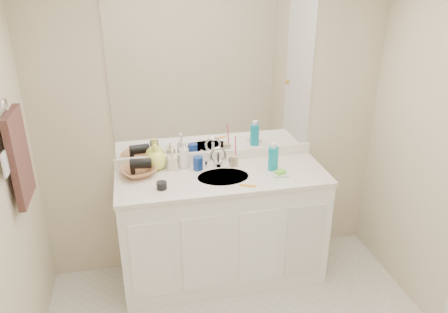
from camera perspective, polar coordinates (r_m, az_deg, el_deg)
wall_back at (r=3.25m, az=-1.21°, el=4.70°), size 2.60×0.02×2.40m
vanity_cabinet at (r=3.36m, az=-0.18°, el=-9.45°), size 1.50×0.55×0.85m
countertop at (r=3.13m, az=-0.19°, el=-2.72°), size 1.52×0.57×0.03m
backsplash at (r=3.34m, az=-1.12°, el=0.08°), size 1.52×0.03×0.08m
sink_basin at (r=3.12m, az=-0.12°, el=-2.84°), size 0.37×0.37×0.02m
faucet at (r=3.25m, az=-0.78°, el=-0.38°), size 0.02×0.02×0.11m
mirror at (r=3.14m, az=-1.25°, el=10.87°), size 1.48×0.01×1.20m
blue_mug at (r=3.20m, az=-3.41°, el=-0.88°), size 0.08×0.08×0.10m
tan_cup at (r=3.25m, az=1.33°, el=-0.58°), size 0.08×0.08×0.08m
toothbrush at (r=3.21m, az=1.52°, el=1.20°), size 0.02×0.04×0.19m
mouthwash_bottle at (r=3.20m, az=6.44°, el=-0.28°), size 0.08×0.08×0.18m
soap_dish at (r=3.15m, az=7.33°, el=-2.32°), size 0.12×0.10×0.01m
green_soap at (r=3.15m, az=7.35°, el=-2.03°), size 0.08×0.07×0.02m
orange_comb at (r=2.99m, az=3.12°, el=-3.81°), size 0.12×0.07×0.00m
dark_jar at (r=2.97m, az=-8.14°, el=-3.76°), size 0.08×0.08×0.05m
soap_bottle_white at (r=3.22m, az=-5.24°, el=0.26°), size 0.09×0.09×0.21m
soap_bottle_cream at (r=3.21m, az=-6.73°, el=-0.41°), size 0.07×0.08×0.15m
soap_bottle_yellow at (r=3.23m, az=-8.89°, el=-0.04°), size 0.20×0.20×0.19m
wicker_basket at (r=3.18m, az=-11.10°, el=-1.91°), size 0.31×0.31×0.06m
hair_dryer at (r=3.15m, az=-10.82°, el=-0.90°), size 0.16×0.09×0.07m
towel_ring at (r=2.68m, az=-26.71°, el=5.73°), size 0.01×0.11×0.11m
hand_towel at (r=2.77m, az=-25.17°, el=-0.09°), size 0.04×0.32×0.55m
switch_plate at (r=2.58m, az=-26.68°, el=-0.90°), size 0.01×0.08×0.13m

